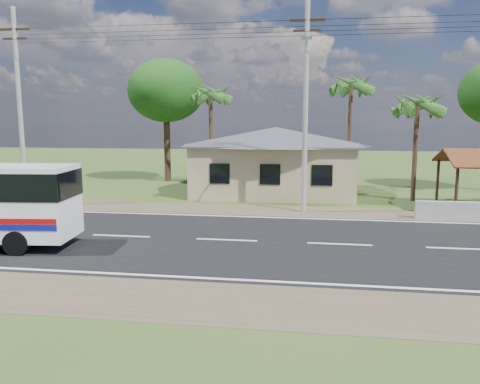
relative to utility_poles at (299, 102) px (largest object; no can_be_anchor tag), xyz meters
The scene contains 8 objects.
ground 9.08m from the utility_poles, 112.37° to the right, with size 120.00×120.00×0.00m, color #2A4719.
road 9.07m from the utility_poles, 112.37° to the right, with size 120.00×16.00×0.03m.
house 7.41m from the utility_poles, 104.37° to the left, with size 12.40×10.00×5.00m.
utility_poles is the anchor object (origin of this frame).
palm_near 8.19m from the utility_poles, 33.46° to the left, with size 2.80×2.80×6.70m.
palm_mid 9.71m from the utility_poles, 69.72° to the left, with size 2.80×2.80×8.20m.
palm_far 11.65m from the utility_poles, 125.03° to the left, with size 2.80×2.80×7.70m.
tree_behind_house 15.75m from the utility_poles, 132.82° to the left, with size 6.00×6.00×9.61m.
Camera 1 is at (3.25, -18.18, 4.80)m, focal length 35.00 mm.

